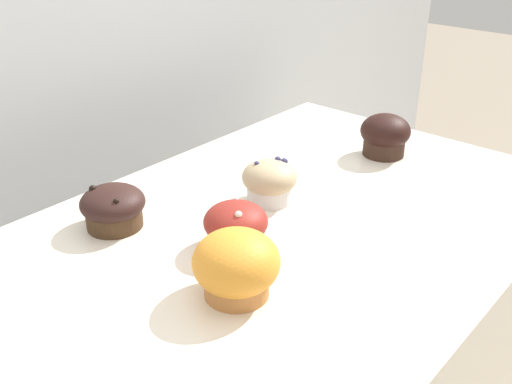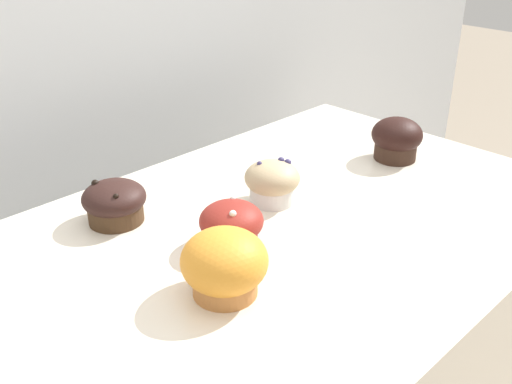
{
  "view_description": "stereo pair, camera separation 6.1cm",
  "coord_description": "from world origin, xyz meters",
  "px_view_note": "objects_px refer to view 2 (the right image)",
  "views": [
    {
      "loc": [
        -0.62,
        -0.49,
        1.39
      ],
      "look_at": [
        -0.01,
        0.05,
        0.98
      ],
      "focal_mm": 42.0,
      "sensor_mm": 36.0,
      "label": 1
    },
    {
      "loc": [
        -0.58,
        -0.53,
        1.39
      ],
      "look_at": [
        -0.01,
        0.05,
        0.98
      ],
      "focal_mm": 42.0,
      "sensor_mm": 36.0,
      "label": 2
    }
  ],
  "objects_px": {
    "muffin_front_left": "(115,202)",
    "muffin_front_right": "(225,265)",
    "muffin_back_right": "(272,182)",
    "muffin_front_center": "(397,139)",
    "muffin_back_left": "(231,225)"
  },
  "relations": [
    {
      "from": "muffin_front_center",
      "to": "muffin_front_left",
      "type": "height_order",
      "value": "muffin_front_center"
    },
    {
      "from": "muffin_front_center",
      "to": "muffin_back_left",
      "type": "height_order",
      "value": "muffin_front_center"
    },
    {
      "from": "muffin_back_left",
      "to": "muffin_back_right",
      "type": "bearing_deg",
      "value": 20.85
    },
    {
      "from": "muffin_front_center",
      "to": "muffin_back_right",
      "type": "xyz_separation_m",
      "value": [
        -0.29,
        0.04,
        -0.0
      ]
    },
    {
      "from": "muffin_back_left",
      "to": "muffin_back_right",
      "type": "relative_size",
      "value": 1.02
    },
    {
      "from": "muffin_front_left",
      "to": "muffin_front_right",
      "type": "height_order",
      "value": "muffin_front_right"
    },
    {
      "from": "muffin_front_center",
      "to": "muffin_back_right",
      "type": "relative_size",
      "value": 1.05
    },
    {
      "from": "muffin_back_right",
      "to": "muffin_front_left",
      "type": "height_order",
      "value": "muffin_back_right"
    },
    {
      "from": "muffin_back_left",
      "to": "muffin_front_right",
      "type": "height_order",
      "value": "muffin_front_right"
    },
    {
      "from": "muffin_back_right",
      "to": "muffin_front_center",
      "type": "bearing_deg",
      "value": -8.58
    },
    {
      "from": "muffin_front_center",
      "to": "muffin_back_left",
      "type": "distance_m",
      "value": 0.43
    },
    {
      "from": "muffin_back_right",
      "to": "muffin_front_right",
      "type": "bearing_deg",
      "value": -149.6
    },
    {
      "from": "muffin_back_left",
      "to": "muffin_front_left",
      "type": "xyz_separation_m",
      "value": [
        -0.08,
        0.18,
        -0.0
      ]
    },
    {
      "from": "muffin_back_right",
      "to": "muffin_front_left",
      "type": "bearing_deg",
      "value": 149.87
    },
    {
      "from": "muffin_back_right",
      "to": "muffin_front_right",
      "type": "relative_size",
      "value": 0.82
    }
  ]
}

